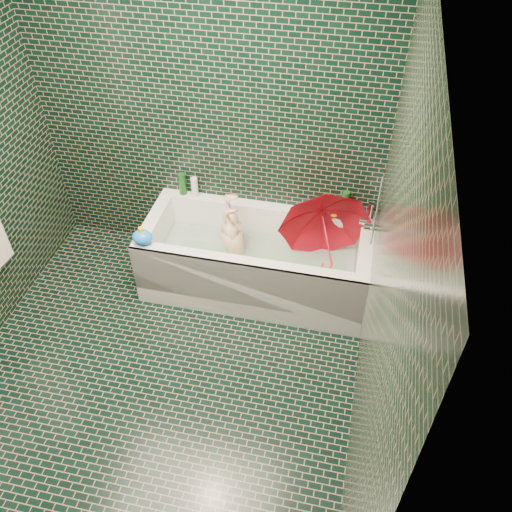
% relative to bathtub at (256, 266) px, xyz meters
% --- Properties ---
extents(floor, '(2.80, 2.80, 0.00)m').
position_rel_bathtub_xyz_m(floor, '(-0.45, -1.01, -0.21)').
color(floor, black).
rests_on(floor, ground).
extents(wall_back, '(2.80, 0.00, 2.80)m').
position_rel_bathtub_xyz_m(wall_back, '(-0.45, 0.39, 1.04)').
color(wall_back, black).
rests_on(wall_back, floor).
extents(wall_right, '(0.00, 2.80, 2.80)m').
position_rel_bathtub_xyz_m(wall_right, '(0.85, -1.01, 1.04)').
color(wall_right, black).
rests_on(wall_right, floor).
extents(bathtub, '(1.70, 0.75, 0.55)m').
position_rel_bathtub_xyz_m(bathtub, '(0.00, 0.00, 0.00)').
color(bathtub, white).
rests_on(bathtub, floor).
extents(bath_mat, '(1.35, 0.47, 0.01)m').
position_rel_bathtub_xyz_m(bath_mat, '(0.00, 0.02, -0.06)').
color(bath_mat, '#43CD29').
rests_on(bath_mat, bathtub).
extents(water, '(1.48, 0.53, 0.00)m').
position_rel_bathtub_xyz_m(water, '(0.00, 0.02, 0.09)').
color(water, silver).
rests_on(water, bathtub).
extents(faucet, '(0.18, 0.19, 0.55)m').
position_rel_bathtub_xyz_m(faucet, '(0.81, 0.01, 0.56)').
color(faucet, silver).
rests_on(faucet, wall_right).
extents(child, '(0.96, 0.48, 0.30)m').
position_rel_bathtub_xyz_m(child, '(-0.16, 0.05, 0.10)').
color(child, '#DCB889').
rests_on(child, bathtub).
extents(umbrella, '(0.96, 0.88, 0.89)m').
position_rel_bathtub_xyz_m(umbrella, '(0.51, 0.03, 0.37)').
color(umbrella, red).
rests_on(umbrella, bathtub).
extents(soap_bottle_a, '(0.12, 0.12, 0.24)m').
position_rel_bathtub_xyz_m(soap_bottle_a, '(0.80, 0.34, 0.34)').
color(soap_bottle_a, white).
rests_on(soap_bottle_a, bathtub).
extents(soap_bottle_b, '(0.08, 0.09, 0.17)m').
position_rel_bathtub_xyz_m(soap_bottle_b, '(0.74, 0.34, 0.34)').
color(soap_bottle_b, '#441B67').
rests_on(soap_bottle_b, bathtub).
extents(soap_bottle_c, '(0.16, 0.16, 0.16)m').
position_rel_bathtub_xyz_m(soap_bottle_c, '(0.63, 0.32, 0.34)').
color(soap_bottle_c, '#144716').
rests_on(soap_bottle_c, bathtub).
extents(bottle_right_tall, '(0.07, 0.07, 0.22)m').
position_rel_bathtub_xyz_m(bottle_right_tall, '(0.60, 0.35, 0.45)').
color(bottle_right_tall, '#144716').
rests_on(bottle_right_tall, bathtub).
extents(bottle_right_pump, '(0.07, 0.07, 0.16)m').
position_rel_bathtub_xyz_m(bottle_right_pump, '(0.80, 0.33, 0.42)').
color(bottle_right_pump, silver).
rests_on(bottle_right_pump, bathtub).
extents(bottle_left_tall, '(0.07, 0.07, 0.18)m').
position_rel_bathtub_xyz_m(bottle_left_tall, '(-0.67, 0.35, 0.43)').
color(bottle_left_tall, '#144716').
rests_on(bottle_left_tall, bathtub).
extents(bottle_left_short, '(0.05, 0.05, 0.17)m').
position_rel_bathtub_xyz_m(bottle_left_short, '(-0.57, 0.34, 0.42)').
color(bottle_left_short, white).
rests_on(bottle_left_short, bathtub).
extents(rubber_duck, '(0.12, 0.09, 0.10)m').
position_rel_bathtub_xyz_m(rubber_duck, '(0.54, 0.32, 0.38)').
color(rubber_duck, yellow).
rests_on(rubber_duck, bathtub).
extents(bath_toy, '(0.15, 0.13, 0.14)m').
position_rel_bathtub_xyz_m(bath_toy, '(-0.76, -0.29, 0.40)').
color(bath_toy, '#1A78EF').
rests_on(bath_toy, bathtub).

